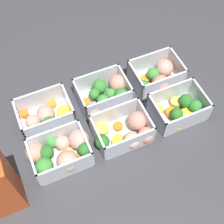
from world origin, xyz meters
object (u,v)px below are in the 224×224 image
object	(u,v)px
container_near_right	(45,116)
container_far_center	(127,131)
container_near_center	(106,94)
container_far_left	(180,109)
container_near_left	(158,76)
container_far_right	(61,152)

from	to	relation	value
container_near_right	container_far_center	size ratio (longest dim) A/B	0.86
container_near_center	container_far_left	bearing A→B (deg)	143.03
container_far_left	container_far_center	distance (m)	0.15
container_far_left	container_far_center	size ratio (longest dim) A/B	0.86
container_near_center	container_far_left	distance (m)	0.20
container_near_center	container_far_center	world-z (taller)	same
container_near_left	container_near_center	distance (m)	0.15
container_near_right	container_far_left	size ratio (longest dim) A/B	1.00
container_near_center	container_near_right	xyz separation A→B (m)	(0.17, 0.00, -0.00)
container_near_center	container_far_center	size ratio (longest dim) A/B	0.93
container_near_center	container_far_center	xyz separation A→B (m)	(-0.00, 0.12, -0.00)
container_near_right	container_far_center	world-z (taller)	same
container_near_right	container_far_left	distance (m)	0.35
container_far_center	container_far_left	bearing A→B (deg)	-177.54
container_near_left	container_near_center	world-z (taller)	same
container_near_right	container_far_right	bearing A→B (deg)	91.86
container_near_center	container_near_left	bearing A→B (deg)	179.36
container_near_left	container_far_right	bearing A→B (deg)	19.36
container_near_left	container_far_center	xyz separation A→B (m)	(0.15, 0.12, -0.00)
container_near_left	container_near_center	size ratio (longest dim) A/B	0.93
container_near_left	container_far_center	distance (m)	0.19
container_far_left	container_far_center	world-z (taller)	same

